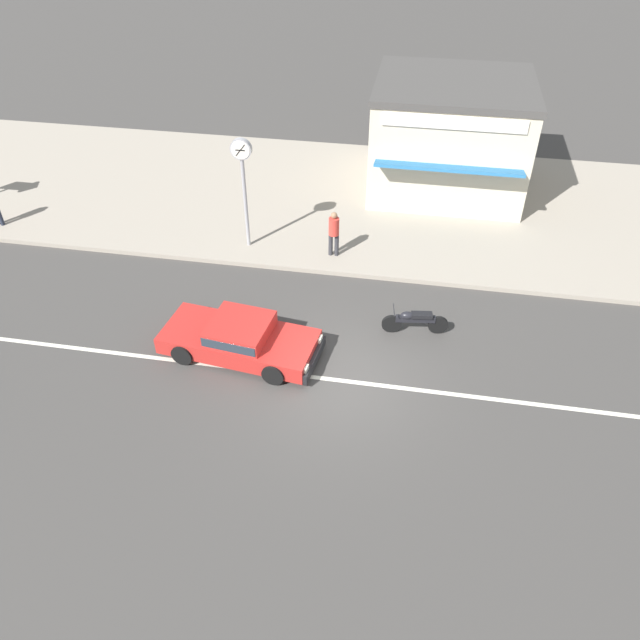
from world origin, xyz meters
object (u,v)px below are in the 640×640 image
Objects in this scene: pedestrian_mid_kerb at (334,231)px; shopfront_corner_warung at (449,136)px; motorcycle_0 at (415,320)px; street_clock at (243,168)px; sedan_red_0 at (240,338)px.

shopfront_corner_warung is (3.47, 5.74, 1.11)m from pedestrian_mid_kerb.
street_clock is at bearing 148.71° from motorcycle_0.
street_clock reaches higher than pedestrian_mid_kerb.
pedestrian_mid_kerb is at bearing -2.51° from street_clock.
street_clock reaches higher than sedan_red_0.
motorcycle_0 is 0.31× the size of shopfront_corner_warung.
street_clock is (-1.18, 5.21, 2.42)m from sedan_red_0.
sedan_red_0 is at bearing -77.25° from street_clock.
shopfront_corner_warung is at bearing 64.25° from sedan_red_0.
motorcycle_0 is at bearing -31.29° from street_clock.
pedestrian_mid_kerb reaches higher than motorcycle_0.
motorcycle_0 is (4.59, 1.70, -0.11)m from sedan_red_0.
pedestrian_mid_kerb is 0.27× the size of shopfront_corner_warung.
sedan_red_0 is 2.38× the size of motorcycle_0.
motorcycle_0 is at bearing -93.94° from shopfront_corner_warung.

